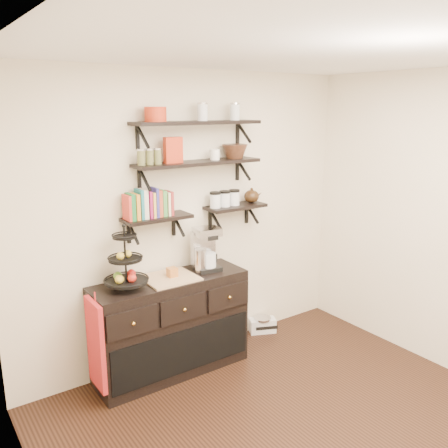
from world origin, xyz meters
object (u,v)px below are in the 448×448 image
sideboard (171,325)px  radio (262,325)px  fruit_stand (126,267)px  coffee_maker (206,249)px

sideboard → radio: size_ratio=4.50×
fruit_stand → radio: fruit_stand is taller
sideboard → coffee_maker: (0.39, 0.03, 0.64)m
fruit_stand → radio: (1.58, 0.12, -1.00)m
radio → sideboard: bearing=-149.9°
coffee_maker → radio: (0.78, 0.10, -1.01)m
sideboard → fruit_stand: fruit_stand is taller
sideboard → coffee_maker: size_ratio=3.45×
coffee_maker → sideboard: bearing=-168.4°
sideboard → radio: (1.18, 0.13, -0.37)m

